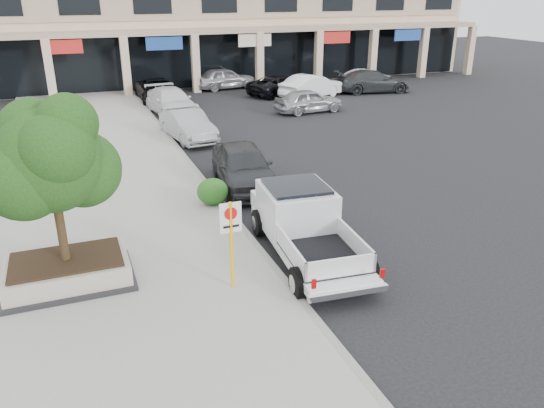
{
  "coord_description": "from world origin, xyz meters",
  "views": [
    {
      "loc": [
        -6.21,
        -12.19,
        7.16
      ],
      "look_at": [
        -0.9,
        1.5,
        1.2
      ],
      "focal_mm": 35.0,
      "sensor_mm": 36.0,
      "label": 1
    }
  ],
  "objects": [
    {
      "name": "curb_car_a",
      "position": [
        -0.19,
        6.35,
        0.84
      ],
      "size": [
        2.5,
        5.11,
        1.68
      ],
      "primitive_type": "imported",
      "rotation": [
        0.0,
        0.0,
        -0.11
      ],
      "color": "#2A2C2F",
      "rests_on": "ground"
    },
    {
      "name": "no_parking_sign",
      "position": [
        -2.91,
        -0.92,
        1.63
      ],
      "size": [
        0.55,
        0.09,
        2.3
      ],
      "color": "#FFB80D",
      "rests_on": "sidewalk"
    },
    {
      "name": "curb_car_d",
      "position": [
        -0.31,
        24.54,
        0.76
      ],
      "size": [
        2.53,
        5.47,
        1.52
      ],
      "primitive_type": "imported",
      "rotation": [
        0.0,
        0.0,
        -0.0
      ],
      "color": "black",
      "rests_on": "ground"
    },
    {
      "name": "lot_car_b",
      "position": [
        10.02,
        21.92,
        0.82
      ],
      "size": [
        5.27,
        3.54,
        1.64
      ],
      "primitive_type": "imported",
      "rotation": [
        0.0,
        0.0,
        1.97
      ],
      "color": "white",
      "rests_on": "ground"
    },
    {
      "name": "lot_car_d",
      "position": [
        8.38,
        23.71,
        0.71
      ],
      "size": [
        5.57,
        3.92,
        1.41
      ],
      "primitive_type": "imported",
      "rotation": [
        0.0,
        0.0,
        1.92
      ],
      "color": "black",
      "rests_on": "ground"
    },
    {
      "name": "ground",
      "position": [
        0.0,
        0.0,
        0.0
      ],
      "size": [
        120.0,
        120.0,
        0.0
      ],
      "primitive_type": "plane",
      "color": "black",
      "rests_on": "ground"
    },
    {
      "name": "planter_tree",
      "position": [
        -6.64,
        0.97,
        3.41
      ],
      "size": [
        2.9,
        2.55,
        4.0
      ],
      "color": "black",
      "rests_on": "planter"
    },
    {
      "name": "sidewalk",
      "position": [
        -5.5,
        6.0,
        0.07
      ],
      "size": [
        8.0,
        52.0,
        0.15
      ],
      "primitive_type": "cube",
      "color": "gray",
      "rests_on": "ground"
    },
    {
      "name": "strip_mall",
      "position": [
        8.0,
        33.93,
        4.75
      ],
      "size": [
        40.55,
        12.43,
        9.5
      ],
      "color": "tan",
      "rests_on": "ground"
    },
    {
      "name": "lot_car_c",
      "position": [
        15.24,
        22.3,
        0.81
      ],
      "size": [
        5.87,
        3.17,
        1.62
      ],
      "primitive_type": "imported",
      "rotation": [
        0.0,
        0.0,
        1.4
      ],
      "color": "#2B2D30",
      "rests_on": "ground"
    },
    {
      "name": "lot_car_a",
      "position": [
        7.84,
        17.68,
        0.73
      ],
      "size": [
        4.44,
        2.1,
        1.47
      ],
      "primitive_type": "imported",
      "rotation": [
        0.0,
        0.0,
        1.66
      ],
      "color": "#999BA0",
      "rests_on": "ground"
    },
    {
      "name": "curb",
      "position": [
        -1.55,
        6.0,
        0.07
      ],
      "size": [
        0.2,
        52.0,
        0.15
      ],
      "primitive_type": "cube",
      "color": "gray",
      "rests_on": "ground"
    },
    {
      "name": "lot_car_e",
      "position": [
        5.37,
        27.66,
        0.81
      ],
      "size": [
        5.02,
        2.65,
        1.63
      ],
      "primitive_type": "imported",
      "rotation": [
        0.0,
        0.0,
        1.73
      ],
      "color": "#9D9FA4",
      "rests_on": "ground"
    },
    {
      "name": "lot_car_f",
      "position": [
        15.83,
        24.07,
        0.7
      ],
      "size": [
        4.43,
        2.12,
        1.4
      ],
      "primitive_type": "imported",
      "rotation": [
        0.0,
        0.0,
        1.42
      ],
      "color": "silver",
      "rests_on": "ground"
    },
    {
      "name": "pickup_truck",
      "position": [
        -0.35,
        0.09,
        0.93
      ],
      "size": [
        2.69,
        6.06,
        1.85
      ],
      "primitive_type": null,
      "rotation": [
        0.0,
        0.0,
        -0.09
      ],
      "color": "silver",
      "rests_on": "ground"
    },
    {
      "name": "planter",
      "position": [
        -6.77,
        0.81,
        0.48
      ],
      "size": [
        3.2,
        2.2,
        0.68
      ],
      "color": "black",
      "rests_on": "sidewalk"
    },
    {
      "name": "curb_car_c",
      "position": [
        -0.24,
        20.22,
        0.78
      ],
      "size": [
        2.76,
        5.58,
        1.56
      ],
      "primitive_type": "imported",
      "rotation": [
        0.0,
        0.0,
        0.11
      ],
      "color": "silver",
      "rests_on": "ground"
    },
    {
      "name": "hedge",
      "position": [
        -1.89,
        4.66,
        0.62
      ],
      "size": [
        1.1,
        0.99,
        0.93
      ],
      "primitive_type": "ellipsoid",
      "color": "#1E4E16",
      "rests_on": "sidewalk"
    },
    {
      "name": "curb_car_b",
      "position": [
        -0.65,
        13.94,
        0.76
      ],
      "size": [
        2.21,
        4.81,
        1.53
      ],
      "primitive_type": "imported",
      "rotation": [
        0.0,
        0.0,
        0.13
      ],
      "color": "gray",
      "rests_on": "ground"
    }
  ]
}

